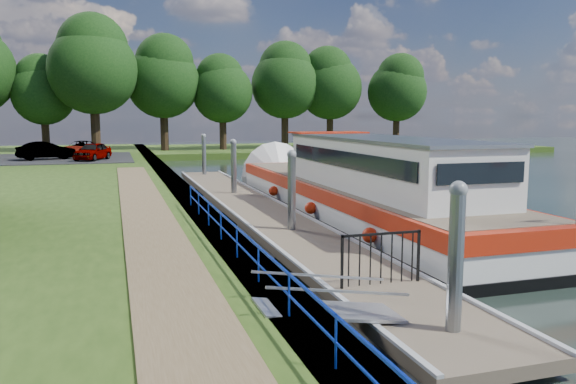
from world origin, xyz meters
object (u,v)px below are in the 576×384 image
object	(u,v)px
car_b	(46,151)
pontoon	(257,213)
car_a	(93,151)
car_d	(81,148)
barge	(348,189)

from	to	relation	value
car_b	pontoon	bearing A→B (deg)	-174.36
car_a	car_d	xyz separation A→B (m)	(-1.06, 5.08, -0.05)
car_a	car_d	world-z (taller)	car_a
barge	car_a	size ratio (longest dim) A/B	5.58
pontoon	car_a	distance (m)	23.01
barge	car_d	bearing A→B (deg)	112.47
pontoon	car_b	bearing A→B (deg)	113.34
pontoon	barge	size ratio (longest dim) A/B	1.42
car_a	car_d	bearing A→B (deg)	125.65
car_a	pontoon	bearing A→B (deg)	-48.88
car_d	barge	bearing A→B (deg)	-48.80
pontoon	barge	xyz separation A→B (m)	(3.60, -0.74, 0.90)
car_a	car_b	world-z (taller)	car_b
pontoon	car_b	xyz separation A→B (m)	(-10.12, 23.45, 1.31)
barge	car_d	size ratio (longest dim) A/B	4.90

